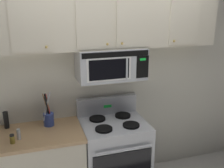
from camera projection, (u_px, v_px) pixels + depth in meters
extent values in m
cube|color=silver|center=(105.00, 77.00, 3.26)|extent=(5.20, 0.10, 2.70)
cube|color=#B7BABF|center=(114.00, 157.00, 3.19)|extent=(0.76, 0.64, 0.90)
cylinder|color=#B7BABF|center=(124.00, 151.00, 2.78)|extent=(0.61, 0.03, 0.03)
cube|color=#B7BABF|center=(107.00, 105.00, 3.29)|extent=(0.76, 0.07, 0.22)
cube|color=#19D83F|center=(108.00, 106.00, 3.25)|extent=(0.10, 0.00, 0.04)
cylinder|color=black|center=(104.00, 129.00, 2.88)|extent=(0.19, 0.19, 0.02)
cylinder|color=black|center=(131.00, 125.00, 2.97)|extent=(0.19, 0.19, 0.02)
cylinder|color=black|center=(97.00, 119.00, 3.14)|extent=(0.19, 0.19, 0.02)
cylinder|color=black|center=(123.00, 115.00, 3.23)|extent=(0.19, 0.19, 0.02)
cube|color=#B7BABF|center=(111.00, 64.00, 2.98)|extent=(0.76, 0.39, 0.35)
cube|color=black|center=(116.00, 54.00, 2.75)|extent=(0.73, 0.01, 0.06)
cube|color=white|center=(109.00, 69.00, 2.78)|extent=(0.49, 0.01, 0.25)
cube|color=black|center=(109.00, 69.00, 2.78)|extent=(0.44, 0.01, 0.22)
cube|color=black|center=(143.00, 67.00, 2.89)|extent=(0.14, 0.01, 0.25)
cube|color=#19D83F|center=(143.00, 59.00, 2.86)|extent=(0.07, 0.00, 0.03)
cylinder|color=#B7BABF|center=(127.00, 69.00, 2.81)|extent=(0.02, 0.02, 0.23)
cube|color=beige|center=(110.00, 23.00, 2.87)|extent=(2.50, 0.33, 0.55)
cube|color=beige|center=(30.00, 26.00, 2.48)|extent=(0.38, 0.01, 0.51)
sphere|color=tan|center=(46.00, 47.00, 2.56)|extent=(0.03, 0.03, 0.03)
cube|color=beige|center=(95.00, 24.00, 2.65)|extent=(0.38, 0.01, 0.51)
sphere|color=tan|center=(108.00, 44.00, 2.74)|extent=(0.03, 0.03, 0.03)
cube|color=beige|center=(133.00, 23.00, 2.77)|extent=(0.38, 0.01, 0.51)
sphere|color=tan|center=(122.00, 43.00, 2.78)|extent=(0.03, 0.03, 0.03)
cube|color=beige|center=(185.00, 22.00, 2.95)|extent=(0.38, 0.01, 0.51)
sphere|color=tan|center=(174.00, 41.00, 2.96)|extent=(0.03, 0.03, 0.03)
cube|color=tan|center=(39.00, 134.00, 2.83)|extent=(0.93, 0.65, 0.03)
cylinder|color=#384C9E|center=(49.00, 119.00, 2.98)|extent=(0.12, 0.12, 0.15)
cylinder|color=#BCBCC1|center=(46.00, 108.00, 2.91)|extent=(0.09, 0.05, 0.29)
cylinder|color=black|center=(48.00, 108.00, 2.91)|extent=(0.06, 0.06, 0.29)
cylinder|color=silver|center=(47.00, 105.00, 2.95)|extent=(0.10, 0.03, 0.31)
cylinder|color=black|center=(47.00, 106.00, 2.95)|extent=(0.05, 0.08, 0.31)
cylinder|color=olive|center=(46.00, 106.00, 2.93)|extent=(0.07, 0.04, 0.31)
cylinder|color=red|center=(48.00, 107.00, 2.94)|extent=(0.05, 0.05, 0.29)
cylinder|color=tan|center=(48.00, 109.00, 2.94)|extent=(0.02, 0.04, 0.24)
cylinder|color=white|center=(19.00, 135.00, 2.68)|extent=(0.04, 0.04, 0.10)
cylinder|color=#B7BABF|center=(18.00, 130.00, 2.66)|extent=(0.04, 0.04, 0.02)
cylinder|color=black|center=(6.00, 120.00, 2.90)|extent=(0.06, 0.06, 0.19)
cylinder|color=olive|center=(12.00, 140.00, 2.60)|extent=(0.05, 0.05, 0.08)
cylinder|color=black|center=(12.00, 135.00, 2.59)|extent=(0.04, 0.04, 0.02)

